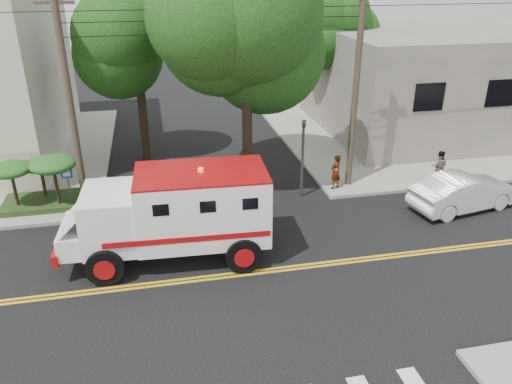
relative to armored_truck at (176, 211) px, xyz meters
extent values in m
plane|color=black|center=(2.01, -1.56, -1.87)|extent=(100.00, 100.00, 0.00)
cube|color=gray|center=(15.51, 11.94, -1.79)|extent=(17.00, 17.00, 0.15)
cube|color=slate|center=(17.01, 12.44, 1.28)|extent=(14.00, 12.00, 6.00)
cylinder|color=#382D23|center=(-3.59, 4.44, 2.63)|extent=(0.28, 0.28, 9.00)
cylinder|color=#382D23|center=(8.31, 4.64, 2.63)|extent=(0.28, 0.28, 9.00)
cylinder|color=black|center=(3.51, 4.94, 1.63)|extent=(0.44, 0.44, 7.00)
sphere|color=#14390F|center=(3.51, 4.94, 5.13)|extent=(5.32, 5.32, 5.32)
sphere|color=#14390F|center=(4.65, 4.18, 5.70)|extent=(4.56, 4.56, 4.56)
cylinder|color=black|center=(-0.99, 10.44, 0.93)|extent=(0.44, 0.44, 5.60)
sphere|color=#14390F|center=(-0.99, 10.44, 3.73)|extent=(3.92, 3.92, 3.92)
sphere|color=#14390F|center=(-0.15, 9.88, 4.15)|extent=(3.36, 3.36, 3.36)
cylinder|color=black|center=(10.51, 14.44, 1.11)|extent=(0.44, 0.44, 5.95)
sphere|color=#14390F|center=(10.51, 14.44, 4.08)|extent=(4.20, 4.20, 4.20)
sphere|color=#14390F|center=(11.41, 13.84, 4.53)|extent=(3.60, 3.60, 3.60)
cylinder|color=#3F3F42|center=(5.81, 4.04, -0.07)|extent=(0.12, 0.12, 3.60)
imported|color=#3F3F42|center=(5.81, 4.04, 1.28)|extent=(0.15, 0.18, 0.90)
cylinder|color=#3F3F42|center=(-4.19, 4.64, -0.87)|extent=(0.06, 0.06, 2.00)
cube|color=#0C33A5|center=(-4.19, 4.58, -0.07)|extent=(0.45, 0.03, 0.45)
cube|color=#1E3314|center=(-5.49, 5.24, -1.60)|extent=(3.20, 2.00, 0.24)
cylinder|color=black|center=(-6.39, 4.94, -0.72)|extent=(0.14, 0.14, 1.52)
ellipsoid|color=#1E5218|center=(-6.39, 4.94, 0.14)|extent=(1.73, 1.73, 0.60)
cylinder|color=black|center=(-5.39, 5.64, -0.80)|extent=(0.14, 0.14, 1.36)
ellipsoid|color=#1E5218|center=(-5.39, 5.64, -0.03)|extent=(1.55, 1.55, 0.54)
cylinder|color=black|center=(-4.69, 4.74, -0.64)|extent=(0.14, 0.14, 1.68)
ellipsoid|color=#1E5218|center=(-4.69, 4.74, 0.31)|extent=(1.91, 1.91, 0.66)
cube|color=white|center=(0.93, -0.04, 0.14)|extent=(4.59, 2.85, 2.41)
cube|color=white|center=(-2.16, 0.10, -0.09)|extent=(1.95, 2.61, 1.95)
cube|color=black|center=(-3.05, 0.15, 0.43)|extent=(0.16, 1.95, 0.80)
cube|color=white|center=(-3.36, 0.16, -0.66)|extent=(1.14, 2.34, 0.80)
cube|color=#A00C0E|center=(-3.93, 0.19, -0.95)|extent=(0.32, 2.47, 0.40)
cube|color=#A00C0E|center=(0.93, -0.04, 1.38)|extent=(4.59, 2.85, 0.07)
cylinder|color=black|center=(-2.45, -1.17, -1.24)|extent=(1.28, 0.43, 1.26)
cylinder|color=black|center=(-2.33, 1.40, -1.24)|extent=(1.28, 0.43, 1.26)
cylinder|color=black|center=(2.13, -1.39, -1.24)|extent=(1.28, 0.43, 1.26)
cylinder|color=black|center=(2.25, 1.18, -1.24)|extent=(1.28, 0.43, 1.26)
imported|color=silver|center=(12.25, 1.40, -1.07)|extent=(5.04, 2.51, 1.59)
imported|color=gray|center=(7.51, 4.28, -0.90)|extent=(0.71, 0.62, 1.63)
imported|color=gray|center=(12.53, 3.94, -0.92)|extent=(0.97, 0.92, 1.58)
camera|label=1|loc=(-0.48, -15.69, 7.79)|focal=35.00mm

